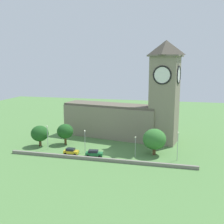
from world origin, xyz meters
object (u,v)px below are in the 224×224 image
Objects in this scene: car_green at (94,153)px; streetlamp_central at (135,143)px; streetlamp_west_end at (47,134)px; church at (131,110)px; car_yellow at (71,151)px; tree_riverside_west at (154,139)px; tree_riverside_east at (40,134)px; streetlamp_west_mid at (85,138)px; tree_churchyard at (65,131)px; streetlamp_east_mid at (178,142)px.

streetlamp_central reaches higher than car_green.
streetlamp_west_end reaches higher than car_green.
church is 6.92× the size of streetlamp_central.
car_yellow is 0.56× the size of tree_riverside_west.
streetlamp_central is at bearing -144.40° from tree_riverside_west.
tree_riverside_east is at bearing 158.04° from car_yellow.
car_green is 0.74× the size of streetlamp_west_mid.
streetlamp_west_mid is (-10.25, -17.99, -5.57)m from church.
tree_churchyard is at bearing 144.67° from car_green.
tree_churchyard reaches higher than car_green.
streetlamp_central is at bearing -16.11° from tree_churchyard.
streetlamp_west_end is 1.12× the size of tree_churchyard.
tree_churchyard reaches higher than streetlamp_central.
church is 8.29× the size of car_green.
church is at bearing 131.29° from streetlamp_east_mid.
streetlamp_west_mid is 0.89× the size of tree_riverside_west.
car_yellow is 9.67m from streetlamp_west_end.
streetlamp_east_mid reaches higher than car_yellow.
streetlamp_east_mid is (29.61, 2.20, 4.30)m from car_yellow.
streetlamp_west_end is 26.75m from streetlamp_central.
streetlamp_west_end is (-15.39, 2.46, 3.99)m from car_green.
streetlamp_west_mid is at bearing 34.49° from car_yellow.
streetlamp_west_end reaches higher than tree_riverside_east.
streetlamp_west_end is 38.08m from streetlamp_east_mid.
car_yellow is at bearing -57.83° from tree_churchyard.
streetlamp_east_mid reaches higher than tree_riverside_west.
church is 9.78× the size of car_yellow.
church is at bearing 38.99° from streetlamp_west_end.
streetlamp_central is 11.40m from streetlamp_east_mid.
tree_churchyard is (-35.13, 6.57, -0.94)m from streetlamp_east_mid.
church is 5.22× the size of streetlamp_east_mid.
church is 6.31× the size of tree_riverside_east.
tree_riverside_east is at bearing 165.35° from car_green.
streetlamp_west_end reaches higher than streetlamp_west_mid.
streetlamp_east_mid is 42.17m from tree_riverside_east.
streetlamp_west_end is at bearing 178.90° from streetlamp_central.
church is 6.24× the size of tree_churchyard.
car_green is 16.09m from streetlamp_west_end.
streetlamp_east_mid is (11.34, 0.30, 1.11)m from streetlamp_central.
tree_churchyard is (-5.52, 8.77, 3.36)m from car_yellow.
tree_churchyard is at bearing 163.89° from streetlamp_central.
church reaches higher than tree_churchyard.
car_green is at bearing -174.33° from streetlamp_east_mid.
car_green is 0.75× the size of tree_churchyard.
streetlamp_east_mid is at bearing 4.26° from car_yellow.
church is at bearing 56.08° from car_yellow.
streetlamp_west_mid reaches higher than tree_riverside_east.
streetlamp_central is at bearing 5.94° from car_yellow.
tree_riverside_west reaches higher than streetlamp_west_mid.
streetlamp_central is at bearing -1.75° from streetlamp_west_mid.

